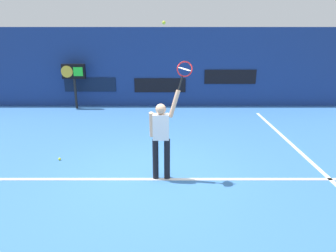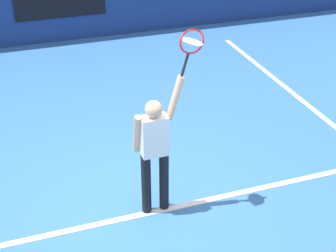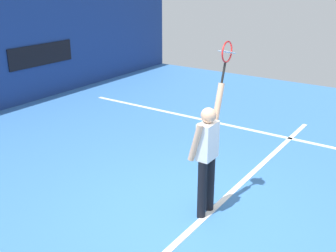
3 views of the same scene
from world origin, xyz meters
name	(u,v)px [view 3 (image 3 of 3)]	position (x,y,z in m)	size (l,w,h in m)	color
ground_plane	(188,215)	(0.00, 0.00, 0.00)	(18.00, 18.00, 0.00)	#3870B2
sponsor_banner_starboard	(41,55)	(3.00, 6.81, 1.27)	(2.20, 0.03, 0.60)	black
court_baseline	(202,220)	(0.00, -0.23, 0.01)	(10.00, 0.10, 0.01)	white
court_sideline	(202,120)	(3.90, 2.00, 0.01)	(0.10, 7.00, 0.01)	white
tennis_player	(207,152)	(0.20, -0.18, 1.01)	(0.65, 0.31, 1.98)	black
tennis_racket	(227,54)	(0.67, -0.18, 2.36)	(0.39, 0.27, 0.63)	black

